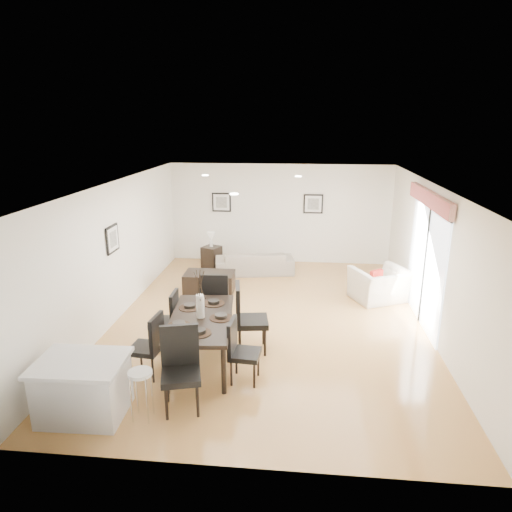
# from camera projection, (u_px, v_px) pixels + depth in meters

# --- Properties ---
(ground) EXTENTS (8.00, 8.00, 0.00)m
(ground) POSITION_uv_depth(u_px,v_px,m) (268.00, 321.00, 9.03)
(ground) COLOR #B39049
(ground) RESTS_ON ground
(wall_back) EXTENTS (6.00, 0.04, 2.70)m
(wall_back) POSITION_uv_depth(u_px,v_px,m) (280.00, 214.00, 12.45)
(wall_back) COLOR white
(wall_back) RESTS_ON ground
(wall_front) EXTENTS (6.00, 0.04, 2.70)m
(wall_front) POSITION_uv_depth(u_px,v_px,m) (241.00, 363.00, 4.83)
(wall_front) COLOR white
(wall_front) RESTS_ON ground
(wall_left) EXTENTS (0.04, 8.00, 2.70)m
(wall_left) POSITION_uv_depth(u_px,v_px,m) (116.00, 251.00, 8.93)
(wall_left) COLOR white
(wall_left) RESTS_ON ground
(wall_right) EXTENTS (0.04, 8.00, 2.70)m
(wall_right) POSITION_uv_depth(u_px,v_px,m) (432.00, 260.00, 8.35)
(wall_right) COLOR white
(wall_right) RESTS_ON ground
(ceiling) EXTENTS (6.00, 8.00, 0.02)m
(ceiling) POSITION_uv_depth(u_px,v_px,m) (270.00, 184.00, 8.25)
(ceiling) COLOR white
(ceiling) RESTS_ON wall_back
(sofa) EXTENTS (2.10, 1.13, 0.58)m
(sofa) POSITION_uv_depth(u_px,v_px,m) (255.00, 262.00, 11.77)
(sofa) COLOR gray
(sofa) RESTS_ON ground
(armchair) EXTENTS (1.42, 1.35, 0.72)m
(armchair) POSITION_uv_depth(u_px,v_px,m) (380.00, 285.00, 9.96)
(armchair) COLOR beige
(armchair) RESTS_ON ground
(dining_table) EXTENTS (1.15, 2.01, 0.80)m
(dining_table) POSITION_uv_depth(u_px,v_px,m) (201.00, 322.00, 7.29)
(dining_table) COLOR black
(dining_table) RESTS_ON ground
(dining_chair_wnear) EXTENTS (0.50, 0.50, 1.02)m
(dining_chair_wnear) POSITION_uv_depth(u_px,v_px,m) (151.00, 342.00, 6.93)
(dining_chair_wnear) COLOR black
(dining_chair_wnear) RESTS_ON ground
(dining_chair_wfar) EXTENTS (0.47, 0.47, 1.01)m
(dining_chair_wfar) POSITION_uv_depth(u_px,v_px,m) (169.00, 316.00, 7.86)
(dining_chair_wfar) COLOR black
(dining_chair_wfar) RESTS_ON ground
(dining_chair_enear) EXTENTS (0.48, 0.48, 0.99)m
(dining_chair_enear) POSITION_uv_depth(u_px,v_px,m) (239.00, 347.00, 6.82)
(dining_chair_enear) COLOR black
(dining_chair_enear) RESTS_ON ground
(dining_chair_efar) EXTENTS (0.61, 0.61, 1.20)m
(dining_chair_efar) POSITION_uv_depth(u_px,v_px,m) (246.00, 315.00, 7.68)
(dining_chair_efar) COLOR black
(dining_chair_efar) RESTS_ON ground
(dining_chair_head) EXTENTS (0.64, 0.64, 1.16)m
(dining_chair_head) POSITION_uv_depth(u_px,v_px,m) (181.00, 363.00, 6.19)
(dining_chair_head) COLOR black
(dining_chair_head) RESTS_ON ground
(dining_chair_foot) EXTENTS (0.55, 0.55, 1.15)m
(dining_chair_foot) POSITION_uv_depth(u_px,v_px,m) (215.00, 299.00, 8.44)
(dining_chair_foot) COLOR black
(dining_chair_foot) RESTS_ON ground
(vase) EXTENTS (0.96, 1.51, 0.79)m
(vase) POSITION_uv_depth(u_px,v_px,m) (200.00, 300.00, 7.18)
(vase) COLOR white
(vase) RESTS_ON dining_table
(coffee_table) EXTENTS (1.14, 0.69, 0.45)m
(coffee_table) POSITION_uv_depth(u_px,v_px,m) (209.00, 282.00, 10.52)
(coffee_table) COLOR black
(coffee_table) RESTS_ON ground
(side_table) EXTENTS (0.56, 0.56, 0.57)m
(side_table) POSITION_uv_depth(u_px,v_px,m) (212.00, 257.00, 12.25)
(side_table) COLOR black
(side_table) RESTS_ON ground
(table_lamp) EXTENTS (0.21, 0.21, 0.39)m
(table_lamp) POSITION_uv_depth(u_px,v_px,m) (211.00, 237.00, 12.09)
(table_lamp) COLOR white
(table_lamp) RESTS_ON side_table
(cushion) EXTENTS (0.30, 0.27, 0.31)m
(cushion) POSITION_uv_depth(u_px,v_px,m) (376.00, 277.00, 9.81)
(cushion) COLOR maroon
(cushion) RESTS_ON armchair
(kitchen_island) EXTENTS (1.18, 0.92, 0.81)m
(kitchen_island) POSITION_uv_depth(u_px,v_px,m) (83.00, 388.00, 6.05)
(kitchen_island) COLOR silver
(kitchen_island) RESTS_ON ground
(bar_stool) EXTENTS (0.32, 0.32, 0.70)m
(bar_stool) POSITION_uv_depth(u_px,v_px,m) (140.00, 378.00, 5.92)
(bar_stool) COLOR silver
(bar_stool) RESTS_ON ground
(framed_print_back_left) EXTENTS (0.52, 0.04, 0.52)m
(framed_print_back_left) POSITION_uv_depth(u_px,v_px,m) (222.00, 202.00, 12.49)
(framed_print_back_left) COLOR black
(framed_print_back_left) RESTS_ON wall_back
(framed_print_back_right) EXTENTS (0.52, 0.04, 0.52)m
(framed_print_back_right) POSITION_uv_depth(u_px,v_px,m) (313.00, 204.00, 12.25)
(framed_print_back_right) COLOR black
(framed_print_back_right) RESTS_ON wall_back
(framed_print_left_wall) EXTENTS (0.04, 0.52, 0.52)m
(framed_print_left_wall) POSITION_uv_depth(u_px,v_px,m) (112.00, 239.00, 8.65)
(framed_print_left_wall) COLOR black
(framed_print_left_wall) RESTS_ON wall_left
(sliding_door) EXTENTS (0.12, 2.70, 2.57)m
(sliding_door) POSITION_uv_depth(u_px,v_px,m) (427.00, 239.00, 8.55)
(sliding_door) COLOR white
(sliding_door) RESTS_ON wall_right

